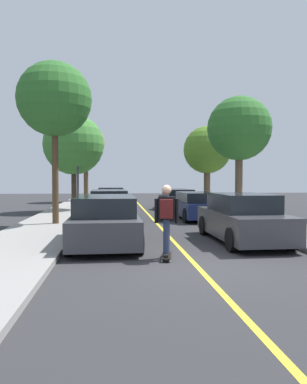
% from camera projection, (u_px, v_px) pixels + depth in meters
% --- Properties ---
extents(ground, '(80.00, 80.00, 0.00)m').
position_uv_depth(ground, '(195.00, 264.00, 8.28)').
color(ground, '#2D2D30').
extents(center_line, '(0.12, 39.20, 0.01)m').
position_uv_depth(center_line, '(169.00, 236.00, 12.26)').
color(center_line, gold).
rests_on(center_line, ground).
extents(parked_car_left_nearest, '(1.99, 4.30, 1.42)m').
position_uv_depth(parked_car_left_nearest, '(105.00, 221.00, 10.64)').
color(parked_car_left_nearest, '#38383D').
rests_on(parked_car_left_nearest, ground).
extents(parked_car_left_near, '(2.00, 4.17, 1.39)m').
position_uv_depth(parked_car_left_near, '(109.00, 205.00, 17.15)').
color(parked_car_left_near, '#38383D').
rests_on(parked_car_left_near, ground).
extents(parked_car_left_far, '(1.93, 4.45, 1.34)m').
position_uv_depth(parked_car_left_far, '(111.00, 198.00, 24.13)').
color(parked_car_left_far, white).
rests_on(parked_car_left_far, ground).
extents(parked_car_right_nearest, '(1.87, 4.35, 1.46)m').
position_uv_depth(parked_car_right_nearest, '(242.00, 219.00, 11.21)').
color(parked_car_right_nearest, '#38383D').
rests_on(parked_car_right_nearest, ground).
extents(parked_car_right_near, '(1.90, 4.58, 1.28)m').
position_uv_depth(parked_car_right_near, '(196.00, 206.00, 17.57)').
color(parked_car_right_near, navy).
rests_on(parked_car_right_near, ground).
extents(parked_car_right_far, '(1.86, 4.49, 1.27)m').
position_uv_depth(parked_car_right_far, '(177.00, 199.00, 22.96)').
color(parked_car_right_far, black).
rests_on(parked_car_right_far, ground).
extents(street_tree_left_nearest, '(2.93, 2.93, 6.38)m').
position_uv_depth(street_tree_left_nearest, '(55.00, 100.00, 14.53)').
color(street_tree_left_nearest, '#4C3823').
rests_on(street_tree_left_nearest, sidewalk_left).
extents(street_tree_left_near, '(3.47, 3.47, 5.48)m').
position_uv_depth(street_tree_left_near, '(74.00, 145.00, 21.19)').
color(street_tree_left_near, '#3D2D1E').
rests_on(street_tree_left_near, sidewalk_left).
extents(street_tree_left_far, '(3.07, 3.07, 6.23)m').
position_uv_depth(street_tree_left_far, '(86.00, 143.00, 30.03)').
color(street_tree_left_far, '#4C3823').
rests_on(street_tree_left_far, sidewalk_left).
extents(street_tree_right_nearest, '(3.05, 3.05, 5.71)m').
position_uv_depth(street_tree_right_nearest, '(239.00, 129.00, 17.62)').
color(street_tree_right_nearest, brown).
rests_on(street_tree_right_nearest, sidewalk_right).
extents(street_tree_right_near, '(3.06, 3.06, 5.17)m').
position_uv_depth(street_tree_right_near, '(207.00, 150.00, 23.75)').
color(street_tree_right_near, brown).
rests_on(street_tree_right_near, sidewalk_right).
extents(streetlamp, '(0.36, 0.24, 5.26)m').
position_uv_depth(streetlamp, '(78.00, 156.00, 20.21)').
color(streetlamp, '#38383D').
rests_on(streetlamp, sidewalk_left).
extents(skateboard, '(0.36, 0.87, 0.10)m').
position_uv_depth(skateboard, '(167.00, 256.00, 8.80)').
color(skateboard, black).
rests_on(skateboard, ground).
extents(skateboarder, '(0.59, 0.71, 1.67)m').
position_uv_depth(skateboarder, '(167.00, 215.00, 8.73)').
color(skateboarder, black).
rests_on(skateboarder, skateboard).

